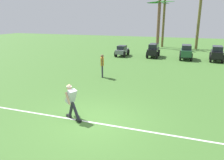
{
  "coord_description": "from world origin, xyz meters",
  "views": [
    {
      "loc": [
        3.26,
        -7.17,
        3.92
      ],
      "look_at": [
        -0.25,
        2.78,
        0.9
      ],
      "focal_mm": 35.0,
      "sensor_mm": 36.0,
      "label": 1
    }
  ],
  "objects_px": {
    "parked_car_slot_c": "(186,52)",
    "parked_car_slot_d": "(217,53)",
    "palm_tree_far_left": "(159,20)",
    "palm_tree_left_of_centre": "(164,14)",
    "parked_car_slot_a": "(122,51)",
    "teammate_near_sideline": "(102,64)",
    "palm_tree_right_of_centre": "(199,15)",
    "parked_car_slot_b": "(153,50)",
    "frisbee_thrower": "(71,100)",
    "frisbee_in_flight": "(69,100)"
  },
  "relations": [
    {
      "from": "parked_car_slot_d",
      "to": "palm_tree_right_of_centre",
      "type": "relative_size",
      "value": 0.33
    },
    {
      "from": "parked_car_slot_c",
      "to": "parked_car_slot_d",
      "type": "xyz_separation_m",
      "value": [
        2.72,
        -0.0,
        0.0
      ]
    },
    {
      "from": "teammate_near_sideline",
      "to": "parked_car_slot_a",
      "type": "xyz_separation_m",
      "value": [
        -1.25,
        8.73,
        -0.38
      ]
    },
    {
      "from": "parked_car_slot_a",
      "to": "parked_car_slot_c",
      "type": "bearing_deg",
      "value": 1.79
    },
    {
      "from": "parked_car_slot_c",
      "to": "palm_tree_right_of_centre",
      "type": "relative_size",
      "value": 0.33
    },
    {
      "from": "parked_car_slot_a",
      "to": "palm_tree_left_of_centre",
      "type": "relative_size",
      "value": 0.3
    },
    {
      "from": "teammate_near_sideline",
      "to": "parked_car_slot_c",
      "type": "bearing_deg",
      "value": 59.94
    },
    {
      "from": "parked_car_slot_c",
      "to": "parked_car_slot_d",
      "type": "bearing_deg",
      "value": -0.09
    },
    {
      "from": "frisbee_thrower",
      "to": "palm_tree_left_of_centre",
      "type": "xyz_separation_m",
      "value": [
        0.62,
        23.99,
        3.6
      ]
    },
    {
      "from": "frisbee_in_flight",
      "to": "teammate_near_sideline",
      "type": "bearing_deg",
      "value": 98.37
    },
    {
      "from": "frisbee_in_flight",
      "to": "teammate_near_sideline",
      "type": "height_order",
      "value": "teammate_near_sideline"
    },
    {
      "from": "parked_car_slot_a",
      "to": "parked_car_slot_d",
      "type": "xyz_separation_m",
      "value": [
        9.14,
        0.2,
        0.18
      ]
    },
    {
      "from": "palm_tree_right_of_centre",
      "to": "palm_tree_far_left",
      "type": "bearing_deg",
      "value": -174.13
    },
    {
      "from": "teammate_near_sideline",
      "to": "palm_tree_right_of_centre",
      "type": "relative_size",
      "value": 0.22
    },
    {
      "from": "frisbee_thrower",
      "to": "parked_car_slot_b",
      "type": "distance_m",
      "value": 15.55
    },
    {
      "from": "parked_car_slot_a",
      "to": "parked_car_slot_c",
      "type": "relative_size",
      "value": 0.92
    },
    {
      "from": "palm_tree_left_of_centre",
      "to": "palm_tree_right_of_centre",
      "type": "distance_m",
      "value": 4.49
    },
    {
      "from": "palm_tree_right_of_centre",
      "to": "parked_car_slot_b",
      "type": "bearing_deg",
      "value": -119.12
    },
    {
      "from": "parked_car_slot_a",
      "to": "parked_car_slot_c",
      "type": "xyz_separation_m",
      "value": [
        6.42,
        0.2,
        0.18
      ]
    },
    {
      "from": "parked_car_slot_b",
      "to": "parked_car_slot_d",
      "type": "bearing_deg",
      "value": -2.88
    },
    {
      "from": "frisbee_thrower",
      "to": "parked_car_slot_d",
      "type": "bearing_deg",
      "value": 66.37
    },
    {
      "from": "frisbee_thrower",
      "to": "frisbee_in_flight",
      "type": "relative_size",
      "value": 4.6
    },
    {
      "from": "frisbee_thrower",
      "to": "parked_car_slot_c",
      "type": "distance_m",
      "value": 15.74
    },
    {
      "from": "frisbee_thrower",
      "to": "parked_car_slot_a",
      "type": "relative_size",
      "value": 0.65
    },
    {
      "from": "parked_car_slot_c",
      "to": "parked_car_slot_d",
      "type": "height_order",
      "value": "same"
    },
    {
      "from": "parked_car_slot_d",
      "to": "palm_tree_far_left",
      "type": "relative_size",
      "value": 0.39
    },
    {
      "from": "parked_car_slot_b",
      "to": "parked_car_slot_c",
      "type": "xyz_separation_m",
      "value": [
        3.2,
        -0.29,
        0.02
      ]
    },
    {
      "from": "parked_car_slot_b",
      "to": "frisbee_thrower",
      "type": "bearing_deg",
      "value": -92.76
    },
    {
      "from": "parked_car_slot_d",
      "to": "palm_tree_left_of_centre",
      "type": "relative_size",
      "value": 0.32
    },
    {
      "from": "frisbee_thrower",
      "to": "palm_tree_left_of_centre",
      "type": "bearing_deg",
      "value": 88.53
    },
    {
      "from": "teammate_near_sideline",
      "to": "palm_tree_right_of_centre",
      "type": "bearing_deg",
      "value": 69.7
    },
    {
      "from": "parked_car_slot_c",
      "to": "palm_tree_far_left",
      "type": "bearing_deg",
      "value": 116.93
    },
    {
      "from": "frisbee_thrower",
      "to": "palm_tree_left_of_centre",
      "type": "height_order",
      "value": "palm_tree_left_of_centre"
    },
    {
      "from": "frisbee_in_flight",
      "to": "parked_car_slot_c",
      "type": "bearing_deg",
      "value": 73.89
    },
    {
      "from": "frisbee_in_flight",
      "to": "parked_car_slot_d",
      "type": "distance_m",
      "value": 16.45
    },
    {
      "from": "parked_car_slot_d",
      "to": "palm_tree_far_left",
      "type": "bearing_deg",
      "value": 131.04
    },
    {
      "from": "palm_tree_left_of_centre",
      "to": "teammate_near_sideline",
      "type": "bearing_deg",
      "value": -95.94
    },
    {
      "from": "parked_car_slot_a",
      "to": "parked_car_slot_c",
      "type": "height_order",
      "value": "parked_car_slot_c"
    },
    {
      "from": "frisbee_in_flight",
      "to": "palm_tree_right_of_centre",
      "type": "distance_m",
      "value": 23.77
    },
    {
      "from": "parked_car_slot_b",
      "to": "palm_tree_far_left",
      "type": "bearing_deg",
      "value": 94.81
    },
    {
      "from": "parked_car_slot_b",
      "to": "palm_tree_right_of_centre",
      "type": "distance_m",
      "value": 9.5
    },
    {
      "from": "parked_car_slot_b",
      "to": "palm_tree_right_of_centre",
      "type": "relative_size",
      "value": 0.34
    },
    {
      "from": "frisbee_thrower",
      "to": "palm_tree_left_of_centre",
      "type": "distance_m",
      "value": 24.27
    },
    {
      "from": "teammate_near_sideline",
      "to": "palm_tree_far_left",
      "type": "height_order",
      "value": "palm_tree_far_left"
    },
    {
      "from": "parked_car_slot_c",
      "to": "palm_tree_right_of_centre",
      "type": "height_order",
      "value": "palm_tree_right_of_centre"
    },
    {
      "from": "parked_car_slot_c",
      "to": "palm_tree_right_of_centre",
      "type": "bearing_deg",
      "value": 82.23
    },
    {
      "from": "parked_car_slot_b",
      "to": "palm_tree_right_of_centre",
      "type": "height_order",
      "value": "palm_tree_right_of_centre"
    },
    {
      "from": "teammate_near_sideline",
      "to": "parked_car_slot_d",
      "type": "distance_m",
      "value": 11.92
    },
    {
      "from": "palm_tree_far_left",
      "to": "palm_tree_left_of_centre",
      "type": "bearing_deg",
      "value": 69.42
    },
    {
      "from": "parked_car_slot_a",
      "to": "parked_car_slot_b",
      "type": "height_order",
      "value": "parked_car_slot_b"
    }
  ]
}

